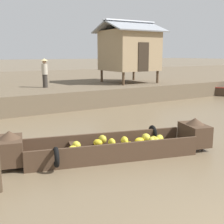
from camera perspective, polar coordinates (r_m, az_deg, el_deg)
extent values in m
plane|color=#726047|center=(12.43, -12.69, -2.55)|extent=(300.00, 300.00, 0.00)
cube|color=#473323|center=(8.55, -0.25, -8.15)|extent=(4.97, 2.42, 0.12)
cube|color=#473323|center=(9.00, -1.28, -5.35)|extent=(4.67, 1.31, 0.43)
cube|color=#473323|center=(7.95, 0.92, -7.60)|extent=(4.67, 1.31, 0.43)
cube|color=#473323|center=(9.53, 15.66, -4.15)|extent=(0.87, 1.17, 0.64)
cone|color=#473323|center=(9.44, 15.79, -1.70)|extent=(0.68, 0.68, 0.20)
cube|color=#473323|center=(8.14, -19.08, -7.00)|extent=(0.87, 1.17, 0.64)
cone|color=#473323|center=(8.02, -19.27, -4.15)|extent=(0.68, 0.68, 0.20)
cube|color=#473323|center=(8.25, -7.16, -6.83)|extent=(0.48, 1.12, 0.05)
torus|color=black|center=(9.63, 7.85, -4.08)|extent=(0.25, 0.53, 0.52)
torus|color=black|center=(7.52, -10.74, -8.57)|extent=(0.25, 0.53, 0.52)
ellipsoid|color=gold|center=(8.95, 8.44, -5.41)|extent=(0.33, 0.33, 0.19)
ellipsoid|color=gold|center=(8.69, -1.86, -5.30)|extent=(0.28, 0.32, 0.26)
ellipsoid|color=gold|center=(9.05, 5.99, -5.45)|extent=(0.32, 0.25, 0.20)
ellipsoid|color=yellow|center=(7.98, -7.64, -7.29)|extent=(0.32, 0.29, 0.24)
ellipsoid|color=yellow|center=(8.45, 2.44, -5.64)|extent=(0.23, 0.29, 0.27)
ellipsoid|color=yellow|center=(8.36, 3.40, -6.46)|extent=(0.31, 0.28, 0.21)
ellipsoid|color=yellow|center=(8.73, 5.30, -5.54)|extent=(0.32, 0.23, 0.19)
ellipsoid|color=gold|center=(8.75, 7.69, -5.52)|extent=(0.31, 0.29, 0.23)
ellipsoid|color=yellow|center=(8.22, -6.90, -6.45)|extent=(0.31, 0.32, 0.24)
ellipsoid|color=yellow|center=(8.93, 6.59, -5.01)|extent=(0.27, 0.31, 0.27)
ellipsoid|color=yellow|center=(9.11, 9.17, -5.19)|extent=(0.37, 0.36, 0.27)
ellipsoid|color=gold|center=(9.09, 8.11, -5.24)|extent=(0.30, 0.35, 0.19)
ellipsoid|color=yellow|center=(8.40, -2.76, -5.97)|extent=(0.33, 0.35, 0.20)
ellipsoid|color=yellow|center=(8.31, -0.04, -6.03)|extent=(0.19, 0.26, 0.27)
cube|color=#3D2D21|center=(22.30, 17.25, 3.38)|extent=(3.50, 4.07, 0.12)
cube|color=#3D2D21|center=(22.69, 17.35, 4.23)|extent=(2.83, 3.53, 0.45)
cube|color=#3D2D21|center=(21.83, 17.23, 3.98)|extent=(2.83, 3.53, 0.45)
cube|color=maroon|center=(22.66, 17.39, 4.85)|extent=(2.84, 3.54, 0.05)
cube|color=maroon|center=(21.81, 17.27, 4.63)|extent=(2.84, 3.54, 0.05)
cube|color=#3D2D21|center=(22.51, 10.92, 4.62)|extent=(0.97, 0.93, 0.55)
cone|color=#3D2D21|center=(22.48, 10.95, 5.57)|extent=(0.79, 0.79, 0.20)
cube|color=#3D2D21|center=(22.32, 14.86, 4.31)|extent=(0.79, 0.68, 0.05)
torus|color=black|center=(21.83, 13.30, 4.30)|extent=(0.48, 0.42, 0.52)
cylinder|color=#4C3826|center=(18.25, 2.21, 6.45)|extent=(0.16, 0.16, 0.81)
cylinder|color=#4C3826|center=(19.88, 8.78, 6.72)|extent=(0.16, 0.16, 0.81)
cylinder|color=#4C3826|center=(20.55, -2.01, 6.98)|extent=(0.16, 0.16, 0.81)
cylinder|color=#4C3826|center=(22.01, 4.20, 7.24)|extent=(0.16, 0.16, 0.81)
cube|color=#9E8460|center=(20.07, 3.35, 11.76)|extent=(3.11, 3.11, 2.61)
cube|color=#2D2319|center=(18.80, 6.12, 10.52)|extent=(0.80, 0.04, 1.80)
cube|color=#9399A0|center=(19.51, 4.76, 16.30)|extent=(3.81, 2.05, 0.80)
cube|color=#9399A0|center=(20.78, 2.13, 16.01)|extent=(3.81, 2.05, 0.80)
cylinder|color=#332D28|center=(17.47, -12.82, 5.87)|extent=(0.28, 0.28, 0.75)
cylinder|color=#B7AD99|center=(17.42, -12.91, 8.08)|extent=(0.34, 0.34, 0.60)
sphere|color=#9E7556|center=(17.41, -12.97, 9.46)|extent=(0.22, 0.22, 0.22)
cone|color=tan|center=(17.40, -12.99, 9.85)|extent=(0.44, 0.44, 0.14)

